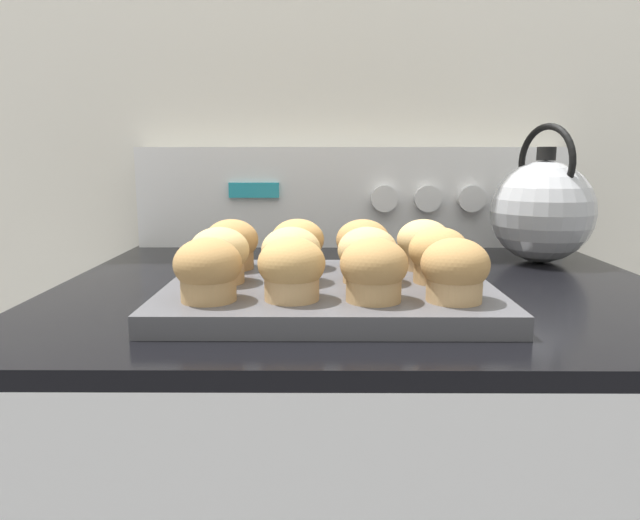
{
  "coord_description": "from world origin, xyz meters",
  "views": [
    {
      "loc": [
        -0.05,
        -0.39,
        1.09
      ],
      "look_at": [
        -0.05,
        0.21,
        0.98
      ],
      "focal_mm": 32.0,
      "sensor_mm": 36.0,
      "label": 1
    }
  ],
  "objects_px": {
    "muffin_r0_c1": "(292,269)",
    "muffin_r2_c2": "(361,245)",
    "muffin_pan": "(329,292)",
    "muffin_r0_c2": "(371,270)",
    "muffin_r2_c0": "(232,245)",
    "tea_kettle": "(542,210)",
    "muffin_r0_c0": "(208,270)",
    "muffin_r1_c0": "(220,255)",
    "muffin_r1_c3": "(438,255)",
    "muffin_r1_c1": "(291,255)",
    "muffin_r1_c2": "(366,255)",
    "muffin_r2_c1": "(298,244)",
    "muffin_r0_c3": "(455,270)",
    "muffin_r2_c3": "(424,245)"
  },
  "relations": [
    {
      "from": "muffin_r0_c1",
      "to": "muffin_r2_c2",
      "type": "relative_size",
      "value": 1.0
    },
    {
      "from": "muffin_pan",
      "to": "muffin_r0_c2",
      "type": "height_order",
      "value": "muffin_r0_c2"
    },
    {
      "from": "muffin_r2_c0",
      "to": "tea_kettle",
      "type": "relative_size",
      "value": 0.32
    },
    {
      "from": "muffin_r0_c0",
      "to": "muffin_r2_c0",
      "type": "relative_size",
      "value": 1.0
    },
    {
      "from": "muffin_r1_c0",
      "to": "tea_kettle",
      "type": "xyz_separation_m",
      "value": [
        0.44,
        0.25,
        0.03
      ]
    },
    {
      "from": "muffin_pan",
      "to": "muffin_r2_c2",
      "type": "height_order",
      "value": "muffin_r2_c2"
    },
    {
      "from": "muffin_r0_c0",
      "to": "muffin_r1_c3",
      "type": "relative_size",
      "value": 1.0
    },
    {
      "from": "muffin_r1_c1",
      "to": "tea_kettle",
      "type": "bearing_deg",
      "value": 33.77
    },
    {
      "from": "tea_kettle",
      "to": "muffin_r1_c0",
      "type": "bearing_deg",
      "value": -150.97
    },
    {
      "from": "muffin_r2_c0",
      "to": "muffin_r2_c2",
      "type": "bearing_deg",
      "value": -0.16
    },
    {
      "from": "muffin_r0_c2",
      "to": "muffin_r1_c2",
      "type": "height_order",
      "value": "same"
    },
    {
      "from": "muffin_r0_c1",
      "to": "muffin_r1_c1",
      "type": "bearing_deg",
      "value": 93.56
    },
    {
      "from": "muffin_r1_c3",
      "to": "muffin_r2_c0",
      "type": "distance_m",
      "value": 0.25
    },
    {
      "from": "muffin_r2_c1",
      "to": "muffin_r1_c0",
      "type": "bearing_deg",
      "value": -135.24
    },
    {
      "from": "muffin_r1_c3",
      "to": "muffin_r2_c2",
      "type": "bearing_deg",
      "value": 136.9
    },
    {
      "from": "muffin_pan",
      "to": "muffin_r1_c1",
      "type": "bearing_deg",
      "value": 177.89
    },
    {
      "from": "muffin_r1_c0",
      "to": "tea_kettle",
      "type": "height_order",
      "value": "tea_kettle"
    },
    {
      "from": "muffin_r1_c0",
      "to": "muffin_r1_c3",
      "type": "relative_size",
      "value": 1.0
    },
    {
      "from": "muffin_r0_c1",
      "to": "muffin_r0_c3",
      "type": "distance_m",
      "value": 0.16
    },
    {
      "from": "muffin_r2_c1",
      "to": "muffin_r2_c2",
      "type": "height_order",
      "value": "same"
    },
    {
      "from": "muffin_r0_c0",
      "to": "muffin_r2_c1",
      "type": "xyz_separation_m",
      "value": [
        0.08,
        0.16,
        0.0
      ]
    },
    {
      "from": "muffin_r2_c0",
      "to": "muffin_r2_c1",
      "type": "xyz_separation_m",
      "value": [
        0.08,
        0.0,
        0.0
      ]
    },
    {
      "from": "muffin_r0_c1",
      "to": "muffin_r1_c0",
      "type": "height_order",
      "value": "same"
    },
    {
      "from": "muffin_r1_c3",
      "to": "muffin_r2_c1",
      "type": "height_order",
      "value": "same"
    },
    {
      "from": "muffin_r2_c0",
      "to": "muffin_r2_c1",
      "type": "height_order",
      "value": "same"
    },
    {
      "from": "muffin_pan",
      "to": "muffin_r1_c1",
      "type": "height_order",
      "value": "muffin_r1_c1"
    },
    {
      "from": "muffin_r0_c0",
      "to": "muffin_r2_c0",
      "type": "bearing_deg",
      "value": 90.8
    },
    {
      "from": "muffin_r1_c1",
      "to": "muffin_r2_c2",
      "type": "xyz_separation_m",
      "value": [
        0.08,
        0.08,
        0.0
      ]
    },
    {
      "from": "muffin_r0_c1",
      "to": "muffin_r2_c3",
      "type": "distance_m",
      "value": 0.22
    },
    {
      "from": "muffin_r1_c1",
      "to": "muffin_r1_c2",
      "type": "bearing_deg",
      "value": 0.16
    },
    {
      "from": "muffin_r2_c0",
      "to": "muffin_r2_c1",
      "type": "relative_size",
      "value": 1.0
    },
    {
      "from": "muffin_r1_c1",
      "to": "muffin_r2_c3",
      "type": "height_order",
      "value": "same"
    },
    {
      "from": "muffin_r1_c2",
      "to": "muffin_r2_c1",
      "type": "distance_m",
      "value": 0.11
    },
    {
      "from": "muffin_r1_c3",
      "to": "muffin_r1_c1",
      "type": "bearing_deg",
      "value": 179.98
    },
    {
      "from": "muffin_r0_c3",
      "to": "muffin_r0_c1",
      "type": "bearing_deg",
      "value": 178.36
    },
    {
      "from": "muffin_pan",
      "to": "muffin_r1_c2",
      "type": "height_order",
      "value": "muffin_r1_c2"
    },
    {
      "from": "muffin_r0_c3",
      "to": "muffin_r2_c0",
      "type": "xyz_separation_m",
      "value": [
        -0.24,
        0.16,
        0.0
      ]
    },
    {
      "from": "muffin_r0_c1",
      "to": "muffin_r1_c3",
      "type": "distance_m",
      "value": 0.18
    },
    {
      "from": "muffin_r0_c1",
      "to": "muffin_r1_c0",
      "type": "distance_m",
      "value": 0.11
    },
    {
      "from": "muffin_r2_c0",
      "to": "muffin_r1_c0",
      "type": "bearing_deg",
      "value": -90.79
    },
    {
      "from": "muffin_r1_c2",
      "to": "muffin_r2_c3",
      "type": "height_order",
      "value": "same"
    },
    {
      "from": "muffin_r0_c1",
      "to": "tea_kettle",
      "type": "xyz_separation_m",
      "value": [
        0.36,
        0.32,
        0.03
      ]
    },
    {
      "from": "muffin_r0_c0",
      "to": "muffin_r2_c2",
      "type": "bearing_deg",
      "value": 45.12
    },
    {
      "from": "muffin_r0_c2",
      "to": "tea_kettle",
      "type": "relative_size",
      "value": 0.32
    },
    {
      "from": "muffin_r1_c3",
      "to": "muffin_r2_c0",
      "type": "relative_size",
      "value": 1.0
    },
    {
      "from": "muffin_r0_c1",
      "to": "muffin_r1_c1",
      "type": "height_order",
      "value": "same"
    },
    {
      "from": "muffin_pan",
      "to": "muffin_r1_c1",
      "type": "xyz_separation_m",
      "value": [
        -0.04,
        0.0,
        0.04
      ]
    },
    {
      "from": "muffin_r1_c2",
      "to": "muffin_r1_c3",
      "type": "distance_m",
      "value": 0.08
    },
    {
      "from": "muffin_r0_c0",
      "to": "muffin_r1_c0",
      "type": "distance_m",
      "value": 0.08
    },
    {
      "from": "muffin_r1_c2",
      "to": "tea_kettle",
      "type": "relative_size",
      "value": 0.32
    }
  ]
}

